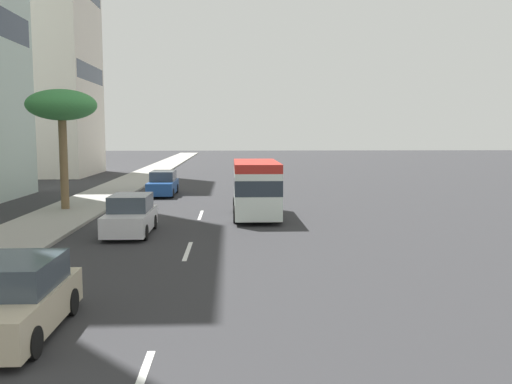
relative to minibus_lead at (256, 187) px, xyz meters
name	(u,v)px	position (x,y,z in m)	size (l,w,h in m)	color
ground_plane	(206,200)	(7.53, 2.92, -1.60)	(198.00, 198.00, 0.00)	#2D2D30
sidewalk_right	(95,199)	(7.53, 10.11, -1.52)	(162.00, 3.74, 0.15)	#9E9B93
lane_stripe_mid	(188,251)	(-8.00, 2.92, -1.59)	(3.20, 0.16, 0.01)	silver
lane_stripe_far	(201,215)	(0.84, 2.92, -1.59)	(3.20, 0.16, 0.01)	silver
minibus_lead	(256,187)	(0.00, 0.00, 0.00)	(6.09, 2.38, 2.90)	silver
car_second	(130,216)	(-4.48, 5.65, -0.79)	(4.19, 1.85, 1.71)	silver
car_third	(163,184)	(10.30, 6.06, -0.79)	(4.80, 1.82, 1.70)	#1E478C
car_fourth	(14,300)	(-16.19, 6.02, -0.82)	(4.12, 1.91, 1.63)	beige
palm_tree	(62,107)	(2.65, 10.57, 4.17)	(3.79, 3.79, 6.60)	brown
office_tower_far	(31,3)	(29.37, 21.27, 15.81)	(11.18, 11.35, 34.82)	silver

